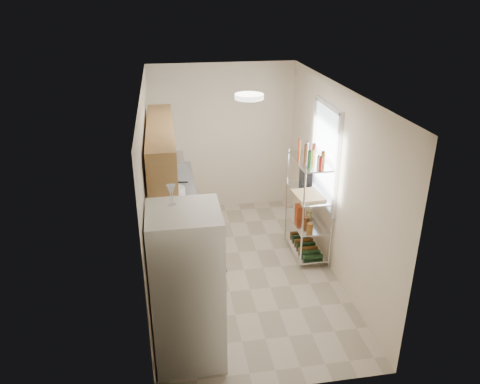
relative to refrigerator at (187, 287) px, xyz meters
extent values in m
cube|color=#C0B09C|center=(0.87, 1.56, -0.89)|extent=(2.50, 4.40, 0.01)
cube|color=white|center=(0.87, 1.56, 1.72)|extent=(2.50, 4.40, 0.01)
cube|color=#F1E2C9|center=(0.87, 3.76, 0.42)|extent=(2.50, 0.01, 2.60)
cube|color=#F1E2C9|center=(0.87, -0.65, 0.42)|extent=(2.50, 0.01, 2.60)
cube|color=#F1E2C9|center=(-0.38, 1.56, 0.42)|extent=(0.01, 4.40, 2.60)
cube|color=#F1E2C9|center=(2.12, 1.56, 0.42)|extent=(0.01, 4.40, 2.60)
cube|color=#A78147|center=(-0.05, 2.00, -0.45)|extent=(0.60, 3.48, 0.86)
cube|color=#919399|center=(-0.03, 2.00, 0.00)|extent=(0.63, 3.51, 0.04)
cube|color=#B7BABC|center=(-0.07, 0.86, -0.01)|extent=(0.52, 0.44, 0.04)
cube|color=#B7BABC|center=(0.23, 3.36, -0.42)|extent=(0.01, 0.55, 0.72)
cube|color=#A78147|center=(-0.18, 1.66, 0.93)|extent=(0.33, 2.20, 0.72)
cube|color=#B7BABC|center=(-0.13, 2.46, 0.51)|extent=(0.50, 0.60, 0.12)
cube|color=white|center=(2.10, 1.91, 0.67)|extent=(0.06, 1.00, 1.46)
cube|color=silver|center=(1.88, 1.86, -0.78)|extent=(0.45, 0.90, 0.02)
cube|color=silver|center=(1.88, 1.86, -0.33)|extent=(0.45, 0.90, 0.02)
cube|color=silver|center=(1.88, 1.86, 0.12)|extent=(0.45, 0.90, 0.02)
cube|color=silver|center=(1.88, 1.86, 0.62)|extent=(0.45, 0.90, 0.02)
cylinder|color=silver|center=(1.66, 1.42, -0.11)|extent=(0.02, 0.02, 1.55)
cylinder|color=silver|center=(1.66, 2.30, -0.11)|extent=(0.02, 0.02, 1.55)
cylinder|color=silver|center=(2.09, 1.42, -0.11)|extent=(0.02, 0.02, 1.55)
cylinder|color=silver|center=(2.09, 2.30, -0.11)|extent=(0.02, 0.02, 1.55)
cylinder|color=white|center=(0.87, 1.26, 1.69)|extent=(0.34, 0.34, 0.05)
cube|color=white|center=(0.00, 0.00, 0.00)|extent=(0.73, 0.73, 1.77)
cylinder|color=silver|center=(-0.02, 2.13, 0.12)|extent=(0.26, 0.26, 0.21)
cylinder|color=black|center=(-0.07, 2.16, 0.04)|extent=(0.36, 0.36, 0.05)
cylinder|color=black|center=(-0.09, 2.78, 0.04)|extent=(0.24, 0.24, 0.04)
cube|color=tan|center=(1.82, 1.74, 0.14)|extent=(0.40, 0.50, 0.03)
cube|color=black|center=(1.92, 2.19, 0.28)|extent=(0.22, 0.29, 0.30)
cube|color=#963212|center=(1.80, 2.02, -0.23)|extent=(0.12, 0.16, 0.18)
camera|label=1|loc=(-0.11, -4.07, 2.86)|focal=35.00mm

